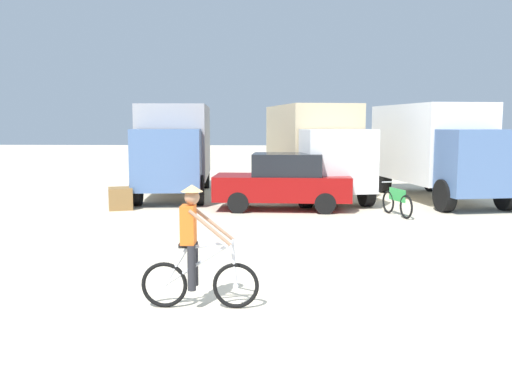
{
  "coord_description": "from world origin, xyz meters",
  "views": [
    {
      "loc": [
        0.39,
        -8.54,
        2.7
      ],
      "look_at": [
        -0.29,
        4.5,
        1.1
      ],
      "focal_mm": 39.67,
      "sensor_mm": 36.0,
      "label": 1
    }
  ],
  "objects": [
    {
      "name": "sedan_parked",
      "position": [
        0.34,
        9.0,
        0.88
      ],
      "size": [
        4.23,
        1.84,
        1.76
      ],
      "color": "maroon",
      "rests_on": "ground"
    },
    {
      "name": "box_truck_grey_hauler",
      "position": [
        -3.74,
        12.44,
        1.87
      ],
      "size": [
        2.99,
        6.94,
        3.35
      ],
      "color": "#9E9EA3",
      "rests_on": "ground"
    },
    {
      "name": "box_truck_tan_camper",
      "position": [
        1.44,
        12.28,
        1.87
      ],
      "size": [
        3.7,
        7.09,
        3.35
      ],
      "color": "#CCB78E",
      "rests_on": "ground"
    },
    {
      "name": "cyclist_orange_shirt",
      "position": [
        -0.91,
        -0.56,
        0.85
      ],
      "size": [
        1.73,
        0.52,
        1.82
      ],
      "color": "black",
      "rests_on": "ground"
    },
    {
      "name": "bicycle_spare",
      "position": [
        3.65,
        7.95,
        0.4
      ],
      "size": [
        0.68,
        1.66,
        0.97
      ],
      "color": "black",
      "rests_on": "ground"
    },
    {
      "name": "box_truck_avon_van",
      "position": [
        5.68,
        11.66,
        1.87
      ],
      "size": [
        3.65,
        7.08,
        3.35
      ],
      "color": "white",
      "rests_on": "ground"
    },
    {
      "name": "ground_plane",
      "position": [
        0.0,
        0.0,
        0.0
      ],
      "size": [
        120.0,
        120.0,
        0.0
      ],
      "primitive_type": "plane",
      "color": "beige"
    },
    {
      "name": "supply_crate",
      "position": [
        -4.79,
        8.82,
        0.34
      ],
      "size": [
        0.94,
        1.0,
        0.68
      ],
      "primitive_type": "cube",
      "rotation": [
        0.0,
        0.0,
        0.32
      ],
      "color": "olive",
      "rests_on": "ground"
    }
  ]
}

